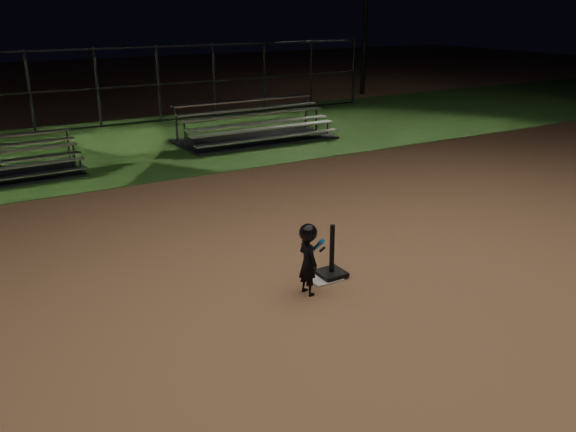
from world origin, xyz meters
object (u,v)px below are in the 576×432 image
object	(u,v)px
home_plate	(323,277)
bleacher_right	(255,133)
batting_tee	(332,266)
child_batter	(308,257)

from	to	relation	value
home_plate	bleacher_right	distance (m)	9.39
home_plate	batting_tee	distance (m)	0.21
batting_tee	child_batter	world-z (taller)	child_batter
batting_tee	child_batter	bearing A→B (deg)	-154.59
child_batter	batting_tee	bearing A→B (deg)	-70.90
child_batter	bleacher_right	distance (m)	9.83
bleacher_right	child_batter	bearing A→B (deg)	-113.68
batting_tee	child_batter	distance (m)	0.74
home_plate	bleacher_right	size ratio (longest dim) A/B	0.10
child_batter	home_plate	bearing A→B (deg)	-62.76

